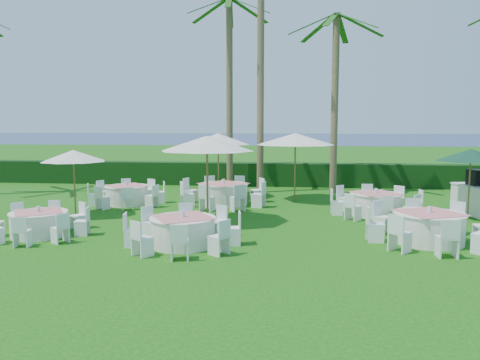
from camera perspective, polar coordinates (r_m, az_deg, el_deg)
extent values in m
plane|color=#104F0D|center=(13.13, -2.97, -7.35)|extent=(120.00, 120.00, 0.00)
cube|color=black|center=(24.79, 1.68, 0.72)|extent=(34.00, 1.00, 1.20)
plane|color=#070F4C|center=(114.62, 5.66, 5.10)|extent=(260.00, 260.00, 0.00)
cylinder|color=white|center=(14.76, -23.30, -4.99)|extent=(1.56, 1.56, 0.68)
cylinder|color=white|center=(14.69, -23.36, -3.65)|extent=(1.62, 1.62, 0.03)
cube|color=#D07472|center=(14.69, -23.36, -3.56)|extent=(1.74, 1.74, 0.01)
cylinder|color=silver|center=(14.67, -23.38, -3.23)|extent=(0.11, 0.11, 0.14)
cube|color=white|center=(14.38, -18.72, -4.81)|extent=(0.44, 0.44, 0.81)
cube|color=white|center=(15.29, -19.18, -4.16)|extent=(0.53, 0.53, 0.81)
cube|color=white|center=(15.87, -21.84, -3.87)|extent=(0.44, 0.44, 0.81)
cube|color=white|center=(15.84, -25.21, -4.06)|extent=(0.53, 0.53, 0.81)
cube|color=white|center=(13.63, -25.02, -5.72)|extent=(0.44, 0.44, 0.81)
cube|color=white|center=(13.67, -21.10, -5.50)|extent=(0.53, 0.53, 0.81)
cylinder|color=white|center=(12.58, -6.97, -6.31)|extent=(1.69, 1.69, 0.74)
cylinder|color=white|center=(12.50, -6.99, -4.62)|extent=(1.77, 1.77, 0.03)
cube|color=#D07472|center=(12.49, -6.99, -4.51)|extent=(1.89, 1.89, 0.01)
cylinder|color=silver|center=(12.48, -7.00, -4.12)|extent=(0.12, 0.12, 0.16)
cube|color=white|center=(12.56, -0.90, -5.94)|extent=(0.48, 0.48, 0.88)
cube|color=white|center=(13.46, -2.76, -5.08)|extent=(0.57, 0.57, 0.88)
cube|color=white|center=(13.85, -6.67, -4.78)|extent=(0.48, 0.48, 0.88)
cube|color=white|center=(13.56, -10.73, -5.11)|extent=(0.57, 0.57, 0.88)
cube|color=white|center=(12.70, -12.98, -5.96)|extent=(0.48, 0.48, 0.88)
cube|color=white|center=(11.74, -11.82, -6.97)|extent=(0.57, 0.57, 0.88)
cube|color=white|center=(11.27, -7.34, -7.46)|extent=(0.48, 0.48, 0.88)
cube|color=white|center=(11.63, -2.58, -6.97)|extent=(0.57, 0.57, 0.88)
cylinder|color=white|center=(13.78, 22.02, -5.48)|extent=(1.83, 1.83, 0.80)
cylinder|color=white|center=(13.70, 22.10, -3.81)|extent=(1.91, 1.91, 0.03)
cube|color=#D07472|center=(13.70, 22.10, -3.71)|extent=(1.95, 1.95, 0.01)
cylinder|color=silver|center=(13.68, 22.12, -3.36)|extent=(0.13, 0.13, 0.17)
cube|color=white|center=(15.02, 24.64, -4.31)|extent=(0.63, 0.63, 0.95)
cube|color=white|center=(15.11, 20.48, -4.06)|extent=(0.46, 0.46, 0.95)
cube|color=white|center=(14.47, 17.03, -4.39)|extent=(0.63, 0.63, 0.95)
cube|color=white|center=(13.42, 16.15, -5.22)|extent=(0.46, 0.46, 0.95)
cube|color=white|center=(12.54, 18.92, -6.15)|extent=(0.63, 0.63, 0.95)
cube|color=white|center=(12.43, 23.94, -6.48)|extent=(0.46, 0.46, 0.95)
cylinder|color=white|center=(19.43, -13.62, -1.83)|extent=(1.68, 1.68, 0.73)
cylinder|color=white|center=(19.38, -13.65, -0.74)|extent=(1.75, 1.75, 0.03)
cube|color=#D07472|center=(19.38, -13.65, -0.66)|extent=(1.92, 1.92, 0.01)
cylinder|color=silver|center=(19.37, -13.66, -0.42)|extent=(0.12, 0.12, 0.16)
cube|color=white|center=(19.49, -9.76, -1.50)|extent=(0.53, 0.53, 0.87)
cube|color=white|center=(20.37, -11.07, -1.17)|extent=(0.54, 0.54, 0.87)
cube|color=white|center=(20.72, -13.70, -1.11)|extent=(0.53, 0.53, 0.87)
cube|color=white|center=(20.34, -16.29, -1.33)|extent=(0.54, 0.54, 0.87)
cube|color=white|center=(19.44, -17.49, -1.73)|extent=(0.53, 0.53, 0.87)
cube|color=white|center=(18.51, -16.44, -2.11)|extent=(0.54, 0.54, 0.87)
cube|color=white|center=(18.12, -13.53, -2.21)|extent=(0.53, 0.53, 0.87)
cube|color=white|center=(18.54, -10.69, -1.94)|extent=(0.54, 0.54, 0.87)
cylinder|color=white|center=(18.79, -2.02, -1.78)|extent=(1.91, 1.91, 0.83)
cylinder|color=white|center=(18.73, -2.03, -0.49)|extent=(1.99, 1.99, 0.03)
cube|color=#D07472|center=(18.73, -2.03, -0.42)|extent=(2.17, 2.17, 0.01)
cylinder|color=silver|center=(18.72, -2.03, -0.16)|extent=(0.13, 0.13, 0.18)
cube|color=white|center=(19.35, 2.12, -1.28)|extent=(0.63, 0.63, 1.00)
cube|color=white|center=(20.13, -0.27, -0.96)|extent=(0.57, 0.57, 1.00)
cube|color=white|center=(20.17, -3.52, -0.96)|extent=(0.63, 0.63, 1.00)
cube|color=white|center=(19.43, -6.04, -1.28)|extent=(0.57, 0.57, 1.00)
cube|color=white|center=(18.31, -6.41, -1.78)|extent=(0.63, 0.63, 1.00)
cube|color=white|center=(17.44, -4.05, -2.18)|extent=(0.57, 0.57, 1.00)
cube|color=white|center=(17.40, -0.29, -2.18)|extent=(0.63, 0.63, 1.00)
cube|color=white|center=(18.22, 2.26, -1.78)|extent=(0.57, 0.57, 1.00)
cylinder|color=white|center=(17.31, 16.21, -2.90)|extent=(1.75, 1.75, 0.76)
cylinder|color=white|center=(17.25, 16.26, -1.63)|extent=(1.82, 1.82, 0.03)
cube|color=#D07472|center=(17.24, 16.26, -1.54)|extent=(1.88, 1.88, 0.01)
cylinder|color=silver|center=(17.23, 16.27, -1.26)|extent=(0.12, 0.12, 0.16)
cube|color=white|center=(17.64, 20.56, -2.63)|extent=(0.45, 0.45, 0.91)
cube|color=white|center=(18.45, 18.51, -2.16)|extent=(0.60, 0.60, 0.91)
cube|color=white|center=(18.61, 15.32, -1.97)|extent=(0.45, 0.45, 0.91)
cube|color=white|center=(18.05, 12.57, -2.16)|extent=(0.60, 0.60, 0.91)
cube|color=white|center=(17.05, 11.73, -2.66)|extent=(0.45, 0.45, 0.91)
cube|color=white|center=(16.17, 13.61, -3.21)|extent=(0.60, 0.60, 0.91)
cube|color=white|center=(15.98, 17.27, -3.44)|extent=(0.45, 0.45, 0.91)
cube|color=white|center=(16.61, 20.19, -3.18)|extent=(0.60, 0.60, 0.91)
cylinder|color=brown|center=(17.40, -19.53, -0.51)|extent=(0.05, 0.05, 2.24)
cone|color=silver|center=(17.31, -19.66, 2.80)|extent=(2.25, 2.25, 0.40)
sphere|color=brown|center=(17.30, -19.68, 3.25)|extent=(0.09, 0.09, 0.09)
cylinder|color=brown|center=(15.27, -4.00, -0.15)|extent=(0.07, 0.07, 2.74)
cone|color=silver|center=(15.17, -4.04, 4.47)|extent=(3.06, 3.06, 0.49)
sphere|color=brown|center=(15.17, -4.04, 5.11)|extent=(0.11, 0.11, 0.11)
cylinder|color=brown|center=(20.62, -2.65, 1.62)|extent=(0.07, 0.07, 2.72)
cone|color=silver|center=(20.55, -2.67, 5.02)|extent=(2.76, 2.76, 0.49)
sphere|color=brown|center=(20.55, -2.68, 5.49)|extent=(0.11, 0.11, 0.11)
cylinder|color=brown|center=(19.83, 6.71, 1.41)|extent=(0.07, 0.07, 2.75)
cone|color=silver|center=(19.75, 6.76, 4.99)|extent=(3.25, 3.25, 0.49)
sphere|color=brown|center=(19.75, 6.77, 5.48)|extent=(0.11, 0.11, 0.11)
cylinder|color=brown|center=(17.73, 26.16, -0.59)|extent=(0.06, 0.06, 2.30)
cone|color=#0F3A25|center=(17.64, 26.33, 2.75)|extent=(2.32, 2.32, 0.41)
sphere|color=brown|center=(17.63, 26.36, 3.21)|extent=(0.09, 0.09, 0.09)
cube|color=black|center=(18.76, 26.92, 0.29)|extent=(0.62, 0.71, 0.56)
cylinder|color=brown|center=(23.74, -1.28, 10.33)|extent=(0.32, 0.32, 9.37)
cube|color=#134C14|center=(23.82, 1.07, 20.55)|extent=(2.13, 1.16, 1.00)
cube|color=#134C14|center=(24.89, 1.06, 19.95)|extent=(1.95, 1.52, 1.00)
cube|color=#134C14|center=(25.43, -1.22, 19.66)|extent=(0.51, 2.22, 1.00)
cube|color=#134C14|center=(24.95, -3.58, 19.90)|extent=(2.13, 1.16, 1.00)
cube|color=#134C14|center=(23.89, -3.79, 20.50)|extent=(1.95, 1.52, 1.00)
cube|color=#134C14|center=(23.30, -1.42, 20.86)|extent=(0.51, 2.22, 1.00)
cylinder|color=brown|center=(22.36, 2.54, 15.37)|extent=(0.32, 0.32, 13.11)
cylinder|color=brown|center=(22.07, 11.46, 8.91)|extent=(0.32, 0.32, 8.17)
cube|color=#134C14|center=(22.85, 14.43, 17.85)|extent=(2.21, 0.77, 1.00)
cube|color=#134C14|center=(23.56, 12.27, 17.57)|extent=(0.91, 2.19, 1.00)
cube|color=#134C14|center=(23.24, 9.58, 17.78)|extent=(1.71, 1.80, 1.00)
cube|color=#134C14|center=(22.20, 8.85, 18.32)|extent=(2.21, 0.77, 1.00)
cube|color=#134C14|center=(21.46, 11.05, 18.69)|extent=(0.91, 2.19, 1.00)
cube|color=#134C14|center=(21.80, 13.94, 18.42)|extent=(1.71, 1.80, 1.00)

